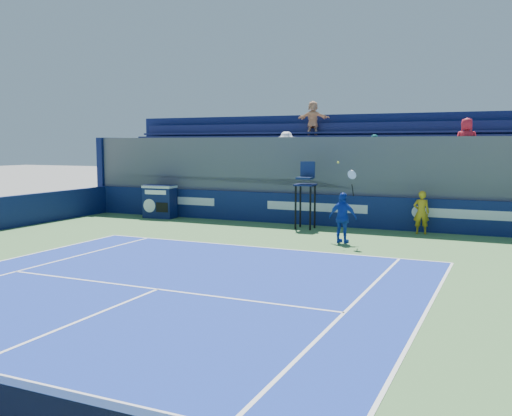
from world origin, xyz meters
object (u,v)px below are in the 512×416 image
at_px(match_clock, 160,201).
at_px(umpire_chair, 306,188).
at_px(tennis_player, 343,218).
at_px(ball_person, 421,212).

bearing_deg(match_clock, umpire_chair, -3.34).
xyz_separation_m(match_clock, tennis_player, (8.73, -2.78, 0.07)).
relative_size(ball_person, match_clock, 1.08).
bearing_deg(tennis_player, ball_person, 55.40).
bearing_deg(ball_person, tennis_player, 43.41).
distance_m(match_clock, umpire_chair, 6.69).
relative_size(ball_person, tennis_player, 0.59).
distance_m(ball_person, umpire_chair, 4.17).
height_order(ball_person, umpire_chair, umpire_chair).
height_order(match_clock, tennis_player, tennis_player).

